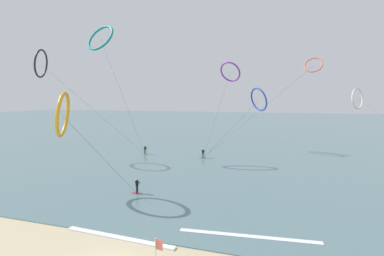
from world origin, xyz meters
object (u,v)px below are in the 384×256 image
at_px(kite_cobalt, 259,100).
at_px(kite_violet, 230,72).
at_px(surfer_lime, 145,150).
at_px(kite_amber, 63,115).
at_px(kite_charcoal, 41,64).
at_px(surfer_emerald, 203,154).
at_px(kite_ivory, 358,99).
at_px(surfer_crimson, 137,187).
at_px(kite_coral, 313,65).
at_px(kite_teal, 101,38).

xyz_separation_m(kite_cobalt, kite_violet, (-6.00, 0.75, 5.74)).
xyz_separation_m(surfer_lime, kite_amber, (1.76, -22.68, 8.14)).
xyz_separation_m(surfer_lime, kite_charcoal, (-15.47, -8.11, 15.84)).
distance_m(surfer_emerald, kite_ivory, 37.90).
height_order(surfer_crimson, kite_violet, kite_violet).
distance_m(kite_cobalt, kite_coral, 11.83).
bearing_deg(kite_violet, kite_teal, 57.92).
distance_m(surfer_emerald, kite_cobalt, 16.85).
bearing_deg(surfer_emerald, kite_cobalt, -162.38).
bearing_deg(kite_coral, surfer_crimson, -111.73).
bearing_deg(kite_ivory, kite_amber, 178.46).
height_order(kite_ivory, kite_amber, kite_ivory).
height_order(surfer_emerald, kite_coral, kite_coral).
bearing_deg(kite_ivory, surfer_lime, 157.86).
bearing_deg(kite_coral, kite_cobalt, 175.22).
xyz_separation_m(surfer_emerald, kite_teal, (-17.60, -4.06, 20.43)).
bearing_deg(kite_teal, kite_cobalt, 41.32).
xyz_separation_m(kite_amber, kite_coral, (27.98, 29.73, 7.63)).
relative_size(kite_charcoal, kite_teal, 0.81).
relative_size(kite_ivory, kite_charcoal, 2.75).
bearing_deg(surfer_crimson, surfer_lime, -156.66).
xyz_separation_m(kite_cobalt, kite_teal, (-26.45, -14.67, 10.78)).
bearing_deg(surfer_lime, kite_violet, -166.04).
bearing_deg(surfer_emerald, kite_violet, -136.64).
bearing_deg(kite_coral, surfer_lime, -150.96).
distance_m(surfer_crimson, kite_teal, 30.05).
relative_size(kite_cobalt, kite_charcoal, 0.68).
distance_m(surfer_lime, kite_teal, 21.73).
xyz_separation_m(surfer_emerald, kite_cobalt, (8.84, 10.61, 9.65)).
distance_m(kite_cobalt, kite_violet, 8.33).
height_order(surfer_crimson, surfer_lime, same).
relative_size(surfer_crimson, kite_teal, 0.07).
height_order(kite_cobalt, kite_violet, kite_violet).
height_order(surfer_emerald, kite_teal, kite_teal).
xyz_separation_m(kite_violet, kite_charcoal, (-29.73, -19.45, 0.45)).
height_order(kite_teal, kite_coral, kite_teal).
bearing_deg(surfer_crimson, kite_charcoal, -116.85).
relative_size(surfer_crimson, kite_ivory, 0.03).
bearing_deg(kite_charcoal, kite_amber, 27.04).
relative_size(surfer_emerald, kite_charcoal, 0.09).
relative_size(surfer_emerald, kite_amber, 0.15).
relative_size(kite_cobalt, kite_ivory, 0.25).
bearing_deg(surfer_emerald, kite_coral, 168.51).
bearing_deg(surfer_lime, kite_charcoal, 3.12).
height_order(kite_amber, kite_violet, kite_violet).
distance_m(kite_teal, kite_coral, 37.90).
distance_m(kite_amber, kite_teal, 23.68).
bearing_deg(kite_charcoal, surfer_lime, 94.93).
bearing_deg(kite_teal, surfer_crimson, -34.08).
relative_size(kite_ivory, kite_violet, 2.88).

